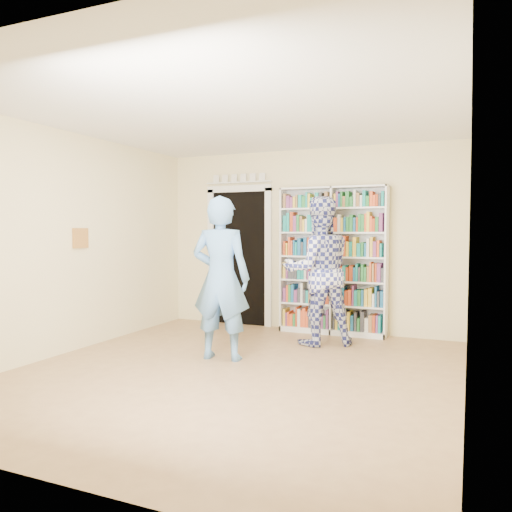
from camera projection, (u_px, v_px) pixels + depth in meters
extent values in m
plane|color=#916946|center=(234.00, 372.00, 5.26)|extent=(5.00, 5.00, 0.00)
plane|color=white|center=(233.00, 113.00, 5.12)|extent=(5.00, 5.00, 0.00)
plane|color=beige|center=(306.00, 240.00, 7.48)|extent=(4.50, 0.00, 4.50)
plane|color=beige|center=(68.00, 242.00, 6.08)|extent=(0.00, 5.00, 5.00)
plane|color=beige|center=(468.00, 248.00, 4.30)|extent=(0.00, 5.00, 5.00)
cube|color=white|center=(333.00, 261.00, 7.17)|extent=(1.54, 0.29, 2.12)
cube|color=white|center=(333.00, 261.00, 7.17)|extent=(0.02, 0.29, 2.12)
cube|color=black|center=(240.00, 258.00, 7.92)|extent=(0.90, 0.03, 2.10)
cube|color=white|center=(211.00, 258.00, 8.10)|extent=(0.10, 0.06, 2.20)
cube|color=white|center=(268.00, 259.00, 7.71)|extent=(0.10, 0.06, 2.20)
cube|color=white|center=(239.00, 189.00, 7.84)|extent=(1.10, 0.06, 0.10)
cube|color=white|center=(239.00, 182.00, 7.83)|extent=(1.10, 0.08, 0.02)
cube|color=brown|center=(81.00, 238.00, 6.25)|extent=(0.03, 0.25, 0.25)
imported|color=#5A8EC8|center=(221.00, 278.00, 5.76)|extent=(0.74, 0.54, 1.89)
imported|color=navy|center=(318.00, 271.00, 6.51)|extent=(1.18, 1.12, 1.93)
cube|color=white|center=(319.00, 278.00, 6.31)|extent=(0.18, 0.07, 0.27)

